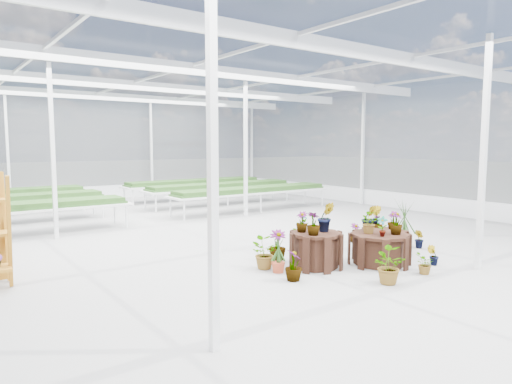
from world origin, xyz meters
TOP-DOWN VIEW (x-y plane):
  - ground_plane at (0.00, 0.00)m, footprint 24.00×24.00m
  - greenhouse_shell at (0.00, 0.00)m, footprint 18.00×24.00m
  - steel_frame at (0.00, 0.00)m, footprint 18.00×24.00m
  - nursery_benches at (0.00, 7.20)m, footprint 16.00×7.00m
  - plinth_tall at (0.53, -2.02)m, footprint 1.33×1.33m
  - plinth_mid at (1.73, -2.62)m, footprint 1.32×1.32m
  - plinth_low at (2.73, -1.92)m, footprint 1.13×1.13m
  - nursery_plants at (1.32, -1.99)m, footprint 4.65×3.37m

SIDE VIEW (x-z plane):
  - ground_plane at x=0.00m, z-range 0.00..0.00m
  - plinth_low at x=2.73m, z-range 0.00..0.49m
  - plinth_mid at x=1.73m, z-range 0.00..0.64m
  - plinth_tall at x=0.53m, z-range 0.00..0.71m
  - nursery_benches at x=0.00m, z-range 0.00..0.84m
  - nursery_plants at x=1.32m, z-range -0.18..1.14m
  - greenhouse_shell at x=0.00m, z-range 0.00..4.50m
  - steel_frame at x=0.00m, z-range 0.00..4.50m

